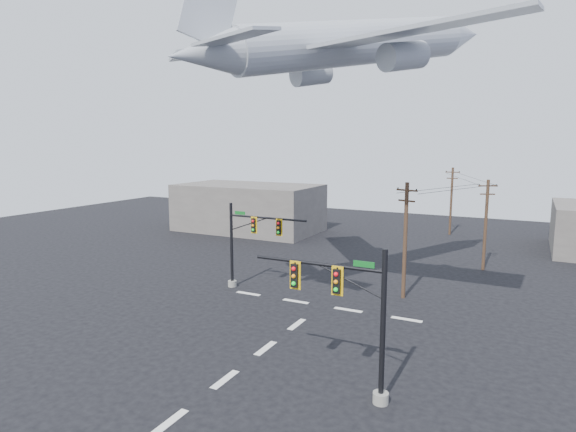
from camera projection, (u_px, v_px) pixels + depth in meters
The scene contains 10 objects.
ground at pixel (225, 380), 23.27m from camera, with size 120.00×120.00×0.00m, color black.
lane_markings at pixel (277, 340), 27.97m from camera, with size 14.00×21.20×0.01m.
signal_mast_near at pixel (353, 318), 21.15m from camera, with size 6.53×0.76×6.95m.
signal_mast_far at pixel (247, 244), 37.13m from camera, with size 6.81×0.74×6.72m.
utility_pole_a at pixel (405, 238), 34.88m from camera, with size 1.65×0.69×8.56m.
utility_pole_b at pixel (486, 223), 42.69m from camera, with size 1.57×0.71×8.15m.
utility_pole_c at pixel (451, 200), 59.44m from camera, with size 1.71×0.28×8.35m.
power_lines at pixel (462, 182), 45.51m from camera, with size 6.81×27.44×0.13m.
airliner at pixel (354, 44), 31.00m from camera, with size 21.78×23.76×6.83m.
building_left at pixel (249, 208), 62.61m from camera, with size 18.00×10.00×6.00m, color slate.
Camera 1 is at (12.55, -18.09, 11.34)m, focal length 30.00 mm.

